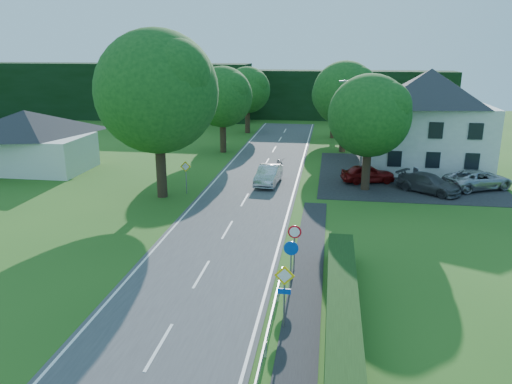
% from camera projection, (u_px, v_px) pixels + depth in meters
% --- Properties ---
extents(road, '(7.00, 80.00, 0.04)m').
position_uv_depth(road, '(234.00, 219.00, 31.20)').
color(road, '#3E3E41').
rests_on(road, ground).
extents(parking_pad, '(14.00, 16.00, 0.04)m').
position_uv_depth(parking_pad, '(404.00, 175.00, 41.81)').
color(parking_pad, black).
rests_on(parking_pad, ground).
extents(line_edge_left, '(0.12, 80.00, 0.01)m').
position_uv_depth(line_edge_left, '(184.00, 216.00, 31.66)').
color(line_edge_left, white).
rests_on(line_edge_left, road).
extents(line_edge_right, '(0.12, 80.00, 0.01)m').
position_uv_depth(line_edge_right, '(286.00, 221.00, 30.73)').
color(line_edge_right, white).
rests_on(line_edge_right, road).
extents(line_centre, '(0.12, 80.00, 0.01)m').
position_uv_depth(line_centre, '(234.00, 218.00, 31.19)').
color(line_centre, white).
rests_on(line_centre, road).
extents(tree_main, '(9.40, 9.40, 11.64)m').
position_uv_depth(tree_main, '(158.00, 116.00, 34.22)').
color(tree_main, '#154616').
rests_on(tree_main, ground).
extents(tree_left_far, '(7.00, 7.00, 8.58)m').
position_uv_depth(tree_left_far, '(223.00, 110.00, 49.69)').
color(tree_left_far, '#154616').
rests_on(tree_left_far, ground).
extents(tree_right_far, '(7.40, 7.40, 9.09)m').
position_uv_depth(tree_right_far, '(344.00, 107.00, 49.79)').
color(tree_right_far, '#154616').
rests_on(tree_right_far, ground).
extents(tree_left_back, '(6.60, 6.60, 8.07)m').
position_uv_depth(tree_left_back, '(247.00, 100.00, 61.07)').
color(tree_left_back, '#154616').
rests_on(tree_left_back, ground).
extents(tree_right_back, '(6.20, 6.20, 7.56)m').
position_uv_depth(tree_right_back, '(334.00, 106.00, 57.74)').
color(tree_right_back, '#154616').
rests_on(tree_right_back, ground).
extents(tree_right_mid, '(7.00, 7.00, 8.58)m').
position_uv_depth(tree_right_mid, '(368.00, 133.00, 36.37)').
color(tree_right_mid, '#154616').
rests_on(tree_right_mid, ground).
extents(treeline_left, '(44.00, 6.00, 8.00)m').
position_uv_depth(treeline_left, '(103.00, 91.00, 73.94)').
color(treeline_left, black).
rests_on(treeline_left, ground).
extents(treeline_right, '(30.00, 5.00, 7.00)m').
position_uv_depth(treeline_right, '(348.00, 95.00, 72.71)').
color(treeline_right, black).
rests_on(treeline_right, ground).
extents(bungalow_left, '(11.00, 6.50, 5.20)m').
position_uv_depth(bungalow_left, '(27.00, 139.00, 42.80)').
color(bungalow_left, silver).
rests_on(bungalow_left, ground).
extents(house_white, '(10.60, 8.40, 8.60)m').
position_uv_depth(house_white, '(427.00, 118.00, 43.13)').
color(house_white, silver).
rests_on(house_white, ground).
extents(streetlight, '(2.03, 0.18, 8.00)m').
position_uv_depth(streetlight, '(361.00, 127.00, 38.28)').
color(streetlight, slate).
rests_on(streetlight, ground).
extents(sign_priority_right, '(0.78, 0.09, 2.59)m').
position_uv_depth(sign_priority_right, '(284.00, 285.00, 18.68)').
color(sign_priority_right, slate).
rests_on(sign_priority_right, ground).
extents(sign_roundabout, '(0.64, 0.08, 2.37)m').
position_uv_depth(sign_roundabout, '(291.00, 256.00, 21.56)').
color(sign_roundabout, slate).
rests_on(sign_roundabout, ground).
extents(sign_speed_limit, '(0.64, 0.11, 2.37)m').
position_uv_depth(sign_speed_limit, '(295.00, 237.00, 23.42)').
color(sign_speed_limit, slate).
rests_on(sign_speed_limit, ground).
extents(sign_priority_left, '(0.78, 0.09, 2.44)m').
position_uv_depth(sign_priority_left, '(186.00, 171.00, 36.09)').
color(sign_priority_left, slate).
rests_on(sign_priority_left, ground).
extents(moving_car, '(1.86, 4.54, 1.46)m').
position_uv_depth(moving_car, '(269.00, 175.00, 38.79)').
color(moving_car, '#B5B5BA').
rests_on(moving_car, road).
extents(motorcycle, '(1.21, 1.80, 0.90)m').
position_uv_depth(motorcycle, '(280.00, 163.00, 44.13)').
color(motorcycle, black).
rests_on(motorcycle, road).
extents(parked_car_red, '(4.43, 2.66, 1.41)m').
position_uv_depth(parked_car_red, '(368.00, 174.00, 39.31)').
color(parked_car_red, maroon).
rests_on(parked_car_red, parking_pad).
extents(parked_car_silver_a, '(4.64, 1.98, 1.49)m').
position_uv_depth(parked_car_silver_a, '(391.00, 166.00, 41.69)').
color(parked_car_silver_a, '#A8A7AC').
rests_on(parked_car_silver_a, parking_pad).
extents(parked_car_grey, '(4.89, 4.38, 1.36)m').
position_uv_depth(parked_car_grey, '(429.00, 183.00, 36.62)').
color(parked_car_grey, '#434347').
rests_on(parked_car_grey, parking_pad).
extents(parked_car_silver_b, '(5.72, 4.36, 1.44)m').
position_uv_depth(parked_car_silver_b, '(478.00, 179.00, 37.52)').
color(parked_car_silver_b, '#A9A8AF').
rests_on(parked_car_silver_b, parking_pad).
extents(parasol, '(2.82, 2.85, 1.99)m').
position_uv_depth(parasol, '(390.00, 159.00, 42.88)').
color(parasol, '#A4300D').
rests_on(parasol, parking_pad).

